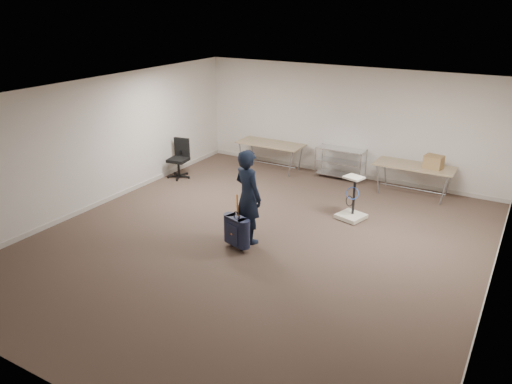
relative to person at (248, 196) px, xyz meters
The scene contains 10 objects.
ground 0.93m from the person, ahead, with size 9.00×9.00×0.00m, color #45332A.
room_shell 1.66m from the person, 81.37° to the left, with size 8.00×9.00×9.00m.
folding_table_left 4.32m from the person, 113.00° to the left, with size 1.80×0.75×0.73m.
folding_table_right 4.51m from the person, 62.00° to the left, with size 1.80×0.75×0.73m.
wire_shelf 4.25m from the person, 87.11° to the left, with size 1.22×0.47×0.80m.
person is the anchor object (origin of this frame).
suitcase 0.68m from the person, 89.07° to the right, with size 0.44×0.33×1.07m.
office_chair 4.12m from the person, 146.85° to the left, with size 0.60×0.60×1.00m.
equipment_cart 2.45m from the person, 54.82° to the left, with size 0.63×0.63×0.94m.
cardboard_box 4.70m from the person, 57.65° to the left, with size 0.40×0.30×0.30m, color #9D6D49.
Camera 1 is at (4.23, -7.37, 4.33)m, focal length 35.00 mm.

